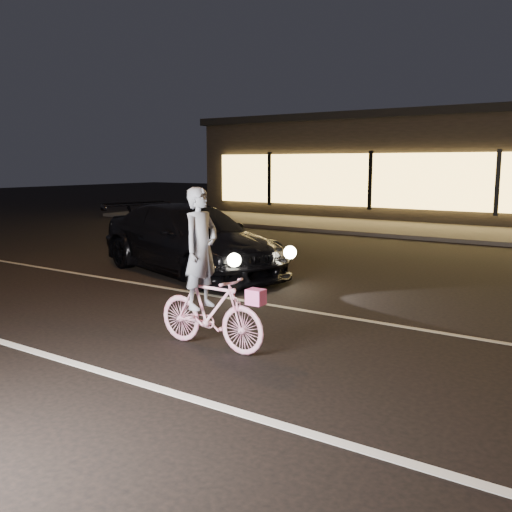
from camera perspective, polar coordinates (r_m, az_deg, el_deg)
The scene contains 6 objects.
ground at distance 7.12m, azimuth -2.35°, elevation -9.01°, with size 90.00×90.00×0.00m, color black.
lane_stripe_near at distance 6.05m, azimuth -11.03°, elevation -12.51°, with size 60.00×0.12×0.01m, color silver.
lane_stripe_far at distance 8.74m, azimuth 5.49°, elevation -5.55°, with size 60.00×0.10×0.01m, color gray.
sidewalk at distance 18.99m, azimuth 21.64°, elevation 2.03°, with size 30.00×4.00×0.12m, color #383533.
cyclist at distance 6.91m, azimuth -4.85°, elevation -3.62°, with size 1.55×0.53×1.95m.
sedan at distance 11.70m, azimuth -6.60°, elevation 1.66°, with size 5.15×3.21×1.39m.
Camera 1 is at (4.02, -5.43, 2.23)m, focal length 40.00 mm.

